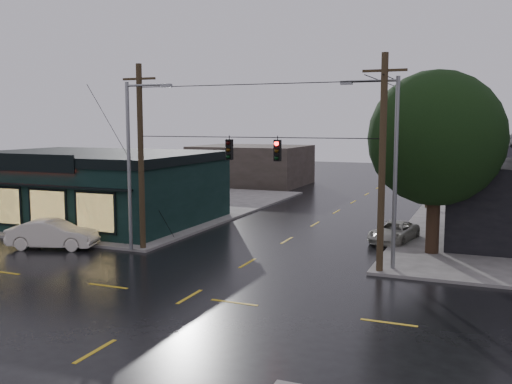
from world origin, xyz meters
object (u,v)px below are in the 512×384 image
at_px(corner_tree, 436,139).
at_px(suv_silver, 394,232).
at_px(utility_pole_nw, 143,250).
at_px(sedan_cream, 53,234).
at_px(utility_pole_ne, 379,274).

bearing_deg(corner_tree, suv_silver, 131.55).
xyz_separation_m(utility_pole_nw, suv_silver, (12.50, 7.50, 0.60)).
bearing_deg(sedan_cream, utility_pole_ne, -102.65).
xyz_separation_m(utility_pole_ne, suv_silver, (-0.50, 7.50, 0.60)).
bearing_deg(corner_tree, sedan_cream, -162.48).
relative_size(corner_tree, suv_silver, 2.21).
relative_size(utility_pole_nw, sedan_cream, 2.07).
xyz_separation_m(utility_pole_ne, sedan_cream, (-17.95, -1.50, 0.81)).
bearing_deg(utility_pole_ne, corner_tree, 68.14).
bearing_deg(utility_pole_ne, sedan_cream, -175.22).
distance_m(utility_pole_nw, suv_silver, 14.59).
bearing_deg(suv_silver, utility_pole_ne, -75.61).
height_order(utility_pole_nw, utility_pole_ne, same).
bearing_deg(utility_pole_ne, utility_pole_nw, 180.00).
xyz_separation_m(corner_tree, utility_pole_ne, (-1.91, -4.77, -6.20)).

